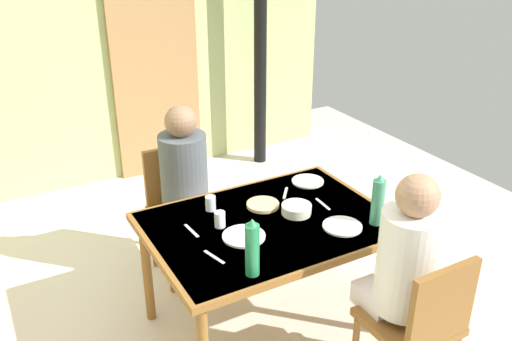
# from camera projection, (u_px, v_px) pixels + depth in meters

# --- Properties ---
(ground_plane) EXTENTS (6.40, 6.40, 0.00)m
(ground_plane) POSITION_uv_depth(u_px,v_px,m) (203.00, 341.00, 3.19)
(ground_plane) COLOR beige
(wall_back) EXTENTS (4.77, 0.10, 2.54)m
(wall_back) POSITION_uv_depth(u_px,v_px,m) (78.00, 44.00, 4.60)
(wall_back) COLOR #ADBC77
(wall_back) RESTS_ON ground_plane
(door_wooden) EXTENTS (0.80, 0.05, 2.00)m
(door_wooden) POSITION_uv_depth(u_px,v_px,m) (155.00, 69.00, 4.93)
(door_wooden) COLOR #9B7144
(door_wooden) RESTS_ON ground_plane
(stove_pipe_column) EXTENTS (0.12, 0.12, 2.54)m
(stove_pipe_column) POSITION_uv_depth(u_px,v_px,m) (260.00, 34.00, 5.01)
(stove_pipe_column) COLOR black
(stove_pipe_column) RESTS_ON ground_plane
(dining_table) EXTENTS (1.33, 0.96, 0.72)m
(dining_table) POSITION_uv_depth(u_px,v_px,m) (269.00, 233.00, 3.04)
(dining_table) COLOR brown
(dining_table) RESTS_ON ground_plane
(chair_near_diner) EXTENTS (0.40, 0.40, 0.87)m
(chair_near_diner) POSITION_uv_depth(u_px,v_px,m) (420.00, 322.00, 2.60)
(chair_near_diner) COLOR brown
(chair_near_diner) RESTS_ON ground_plane
(chair_far_diner) EXTENTS (0.40, 0.40, 0.87)m
(chair_far_diner) POSITION_uv_depth(u_px,v_px,m) (179.00, 203.00, 3.67)
(chair_far_diner) COLOR brown
(chair_far_diner) RESTS_ON ground_plane
(person_near_diner) EXTENTS (0.30, 0.37, 0.77)m
(person_near_diner) POSITION_uv_depth(u_px,v_px,m) (407.00, 258.00, 2.58)
(person_near_diner) COLOR silver
(person_near_diner) RESTS_ON ground_plane
(person_far_diner) EXTENTS (0.30, 0.37, 0.77)m
(person_far_diner) POSITION_uv_depth(u_px,v_px,m) (185.00, 173.00, 3.44)
(person_far_diner) COLOR #55505C
(person_far_diner) RESTS_ON ground_plane
(water_bottle_green_near) EXTENTS (0.07, 0.07, 0.30)m
(water_bottle_green_near) POSITION_uv_depth(u_px,v_px,m) (252.00, 248.00, 2.51)
(water_bottle_green_near) COLOR #22804A
(water_bottle_green_near) RESTS_ON dining_table
(water_bottle_green_far) EXTENTS (0.07, 0.07, 0.29)m
(water_bottle_green_far) POSITION_uv_depth(u_px,v_px,m) (378.00, 201.00, 2.94)
(water_bottle_green_far) COLOR #3D8E68
(water_bottle_green_far) RESTS_ON dining_table
(serving_bowl_center) EXTENTS (0.17, 0.17, 0.05)m
(serving_bowl_center) POSITION_uv_depth(u_px,v_px,m) (296.00, 209.00, 3.08)
(serving_bowl_center) COLOR #ECE5CE
(serving_bowl_center) RESTS_ON dining_table
(dinner_plate_near_left) EXTENTS (0.23, 0.23, 0.01)m
(dinner_plate_near_left) POSITION_uv_depth(u_px,v_px,m) (244.00, 236.00, 2.86)
(dinner_plate_near_left) COLOR white
(dinner_plate_near_left) RESTS_ON dining_table
(dinner_plate_near_right) EXTENTS (0.20, 0.20, 0.01)m
(dinner_plate_near_right) POSITION_uv_depth(u_px,v_px,m) (308.00, 181.00, 3.45)
(dinner_plate_near_right) COLOR white
(dinner_plate_near_right) RESTS_ON dining_table
(dinner_plate_far_center) EXTENTS (0.21, 0.21, 0.01)m
(dinner_plate_far_center) POSITION_uv_depth(u_px,v_px,m) (342.00, 226.00, 2.95)
(dinner_plate_far_center) COLOR white
(dinner_plate_far_center) RESTS_ON dining_table
(drinking_glass_by_near_diner) EXTENTS (0.06, 0.06, 0.09)m
(drinking_glass_by_near_diner) POSITION_uv_depth(u_px,v_px,m) (211.00, 203.00, 3.11)
(drinking_glass_by_near_diner) COLOR silver
(drinking_glass_by_near_diner) RESTS_ON dining_table
(drinking_glass_by_far_diner) EXTENTS (0.06, 0.06, 0.09)m
(drinking_glass_by_far_diner) POSITION_uv_depth(u_px,v_px,m) (220.00, 219.00, 2.95)
(drinking_glass_by_far_diner) COLOR silver
(drinking_glass_by_far_diner) RESTS_ON dining_table
(bread_plate_sliced) EXTENTS (0.19, 0.19, 0.02)m
(bread_plate_sliced) POSITION_uv_depth(u_px,v_px,m) (263.00, 205.00, 3.17)
(bread_plate_sliced) COLOR #DBB77A
(bread_plate_sliced) RESTS_ON dining_table
(cutlery_knife_near) EXTENTS (0.11, 0.13, 0.00)m
(cutlery_knife_near) POSITION_uv_depth(u_px,v_px,m) (285.00, 193.00, 3.32)
(cutlery_knife_near) COLOR silver
(cutlery_knife_near) RESTS_ON dining_table
(cutlery_fork_near) EXTENTS (0.03, 0.15, 0.00)m
(cutlery_fork_near) POSITION_uv_depth(u_px,v_px,m) (323.00, 204.00, 3.19)
(cutlery_fork_near) COLOR silver
(cutlery_fork_near) RESTS_ON dining_table
(cutlery_knife_far) EXTENTS (0.05, 0.15, 0.00)m
(cutlery_knife_far) POSITION_uv_depth(u_px,v_px,m) (214.00, 257.00, 2.69)
(cutlery_knife_far) COLOR silver
(cutlery_knife_far) RESTS_ON dining_table
(cutlery_fork_far) EXTENTS (0.03, 0.15, 0.00)m
(cutlery_fork_far) POSITION_uv_depth(u_px,v_px,m) (192.00, 231.00, 2.92)
(cutlery_fork_far) COLOR silver
(cutlery_fork_far) RESTS_ON dining_table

